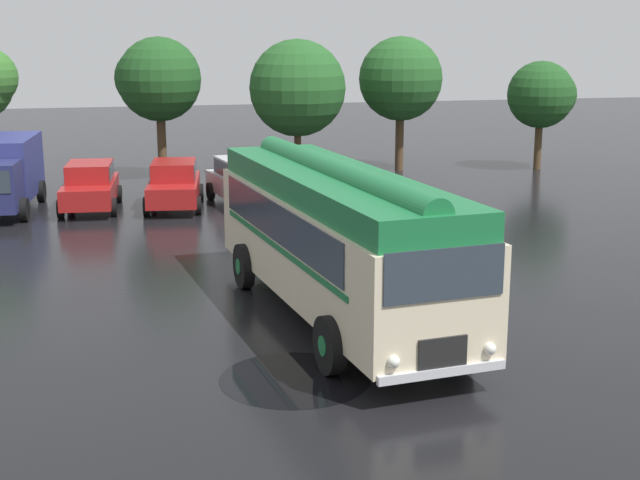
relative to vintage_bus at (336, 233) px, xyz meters
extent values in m
plane|color=black|center=(0.46, -0.86, -1.89)|extent=(120.00, 120.00, 0.00)
cube|color=beige|center=(0.00, 0.01, -0.29)|extent=(3.65, 10.22, 2.10)
cube|color=#196B38|center=(0.00, 0.01, 1.04)|extent=(3.42, 10.00, 0.56)
cylinder|color=#196B38|center=(0.00, 0.01, 1.30)|extent=(1.70, 9.51, 0.60)
cube|color=#2D3842|center=(1.22, 0.46, 0.28)|extent=(0.97, 7.95, 0.84)
cube|color=#2D3842|center=(-1.29, 0.16, 0.28)|extent=(0.97, 7.95, 0.84)
cube|color=#196B38|center=(1.23, 0.36, -0.26)|extent=(0.98, 8.15, 0.12)
cube|color=#196B38|center=(-1.28, 0.06, -0.26)|extent=(0.98, 8.15, 0.12)
cube|color=#2D3842|center=(0.58, -4.97, 0.38)|extent=(2.19, 0.29, 0.88)
cube|color=black|center=(0.58, -4.97, -0.99)|extent=(0.90, 0.16, 0.56)
cube|color=silver|center=(0.58, -4.99, -1.32)|extent=(2.37, 0.38, 0.16)
sphere|color=white|center=(1.48, -4.88, -1.02)|extent=(0.22, 0.22, 0.22)
sphere|color=white|center=(-0.31, -5.09, -1.02)|extent=(0.22, 0.22, 0.22)
cylinder|color=black|center=(1.65, -2.92, -1.34)|extent=(0.41, 1.13, 1.10)
cylinder|color=#196B38|center=(1.65, -2.92, -1.34)|extent=(0.36, 0.42, 0.39)
cylinder|color=black|center=(-0.93, -3.22, -1.34)|extent=(0.41, 1.13, 1.10)
cylinder|color=#196B38|center=(-0.93, -3.22, -1.34)|extent=(0.36, 0.42, 0.39)
cylinder|color=black|center=(0.95, 3.04, -1.34)|extent=(0.41, 1.13, 1.10)
cylinder|color=#196B38|center=(0.95, 3.04, -1.34)|extent=(0.36, 0.42, 0.39)
cylinder|color=black|center=(-1.63, 2.74, -1.34)|extent=(0.41, 1.13, 1.10)
cylinder|color=#196B38|center=(-1.63, 2.74, -1.34)|extent=(0.36, 0.42, 0.39)
cube|color=maroon|center=(-5.44, 13.76, -1.22)|extent=(2.03, 4.32, 0.70)
cube|color=maroon|center=(-5.43, 13.91, -0.55)|extent=(1.67, 2.30, 0.64)
cube|color=#2D3842|center=(-4.67, 13.85, -0.55)|extent=(0.18, 1.93, 0.50)
cube|color=#2D3842|center=(-6.18, 13.97, -0.55)|extent=(0.18, 1.93, 0.50)
cylinder|color=black|center=(-4.67, 12.39, -1.57)|extent=(0.25, 0.65, 0.64)
cylinder|color=black|center=(-6.42, 12.53, -1.57)|extent=(0.25, 0.65, 0.64)
cylinder|color=black|center=(-4.46, 14.99, -1.57)|extent=(0.25, 0.65, 0.64)
cylinder|color=black|center=(-6.21, 15.13, -1.57)|extent=(0.25, 0.65, 0.64)
cube|color=maroon|center=(-2.54, 13.43, -1.22)|extent=(2.23, 4.38, 0.70)
cube|color=maroon|center=(-2.52, 13.58, -0.55)|extent=(1.77, 2.36, 0.64)
cube|color=#2D3842|center=(-1.77, 13.48, -0.55)|extent=(0.27, 1.92, 0.50)
cube|color=#2D3842|center=(-3.27, 13.68, -0.55)|extent=(0.27, 1.92, 0.50)
cylinder|color=black|center=(-1.83, 12.02, -1.57)|extent=(0.28, 0.66, 0.64)
cylinder|color=black|center=(-3.58, 12.25, -1.57)|extent=(0.28, 0.66, 0.64)
cylinder|color=black|center=(-1.50, 14.61, -1.57)|extent=(0.28, 0.66, 0.64)
cylinder|color=black|center=(-3.24, 14.83, -1.57)|extent=(0.28, 0.66, 0.64)
cube|color=#B7BABF|center=(-0.04, 13.64, -1.22)|extent=(2.31, 4.41, 0.70)
cube|color=#B7BABF|center=(-0.06, 13.79, -0.55)|extent=(1.80, 2.38, 0.64)
cube|color=#2D3842|center=(0.69, 13.91, -0.55)|extent=(0.31, 1.91, 0.50)
cube|color=#2D3842|center=(-0.81, 13.68, -0.55)|extent=(0.31, 1.91, 0.50)
cylinder|color=black|center=(1.03, 12.49, -1.57)|extent=(0.29, 0.66, 0.64)
cylinder|color=black|center=(-0.71, 12.23, -1.57)|extent=(0.29, 0.66, 0.64)
cylinder|color=black|center=(0.64, 15.06, -1.57)|extent=(0.29, 0.66, 0.64)
cylinder|color=black|center=(-1.10, 14.80, -1.57)|extent=(0.29, 0.66, 0.64)
cube|color=black|center=(2.74, 14.26, -1.22)|extent=(2.03, 4.32, 0.70)
cube|color=black|center=(2.73, 14.41, -0.55)|extent=(1.67, 2.30, 0.64)
cube|color=#2D3842|center=(3.49, 14.47, -0.55)|extent=(0.18, 1.93, 0.50)
cube|color=#2D3842|center=(1.97, 14.35, -0.55)|extent=(0.18, 1.93, 0.50)
cylinder|color=black|center=(3.72, 13.03, -1.57)|extent=(0.25, 0.65, 0.64)
cylinder|color=black|center=(1.97, 12.89, -1.57)|extent=(0.25, 0.65, 0.64)
cylinder|color=black|center=(3.51, 15.63, -1.57)|extent=(0.25, 0.65, 0.64)
cylinder|color=black|center=(1.76, 15.48, -1.57)|extent=(0.25, 0.65, 0.64)
cube|color=navy|center=(-8.35, 15.14, -0.44)|extent=(2.34, 4.10, 2.10)
cylinder|color=black|center=(-7.56, 12.22, -1.49)|extent=(0.31, 0.82, 0.80)
cylinder|color=black|center=(-7.25, 15.77, -1.49)|extent=(0.31, 0.82, 0.80)
cylinder|color=#4C3823|center=(-2.55, 20.04, -0.45)|extent=(0.38, 0.38, 2.90)
sphere|color=#1E4C1E|center=(-2.55, 20.04, 2.32)|extent=(3.50, 3.50, 3.50)
sphere|color=#1E4C1E|center=(-3.11, 20.40, 2.35)|extent=(2.55, 2.55, 2.55)
cylinder|color=#4C3823|center=(3.15, 19.09, -0.75)|extent=(0.30, 0.30, 2.29)
sphere|color=#235623|center=(3.15, 19.09, 1.93)|extent=(4.09, 4.09, 4.09)
sphere|color=#235623|center=(3.23, 18.90, 1.77)|extent=(2.31, 2.31, 2.31)
cylinder|color=#4C3823|center=(8.07, 20.13, -0.54)|extent=(0.38, 0.38, 2.71)
sphere|color=#235623|center=(8.07, 20.13, 2.21)|extent=(3.73, 3.73, 3.73)
sphere|color=#235623|center=(7.57, 19.81, 2.01)|extent=(2.22, 2.22, 2.22)
cylinder|color=#4C3823|center=(14.32, 18.95, -0.76)|extent=(0.33, 0.33, 2.26)
sphere|color=#1E4C1E|center=(14.32, 18.95, 1.49)|extent=(3.01, 3.01, 3.01)
sphere|color=#1E4C1E|center=(14.92, 19.13, 1.46)|extent=(2.29, 2.29, 2.29)
cylinder|color=black|center=(-1.62, -3.35, -1.89)|extent=(2.75, 2.75, 0.01)
camera|label=1|loc=(-4.63, -18.19, 4.25)|focal=50.00mm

